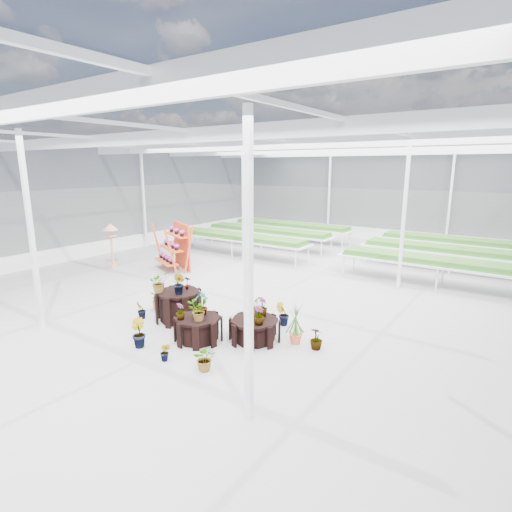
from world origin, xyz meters
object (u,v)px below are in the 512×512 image
Objects in this scene: plinth_mid at (198,329)px; plinth_low at (255,330)px; shelf_rack at (173,247)px; bird_table at (112,246)px; plinth_tall at (179,306)px.

plinth_mid reaches higher than plinth_low.
bird_table is at bearing -127.95° from shelf_rack.
plinth_mid is at bearing -14.25° from shelf_rack.
plinth_tall is at bearing -177.40° from plinth_low.
plinth_low is 8.42m from bird_table.
plinth_tall is 1.35m from plinth_mid.
shelf_rack is at bearing 140.94° from plinth_mid.
plinth_low is at bearing -4.40° from shelf_rack.
plinth_mid is at bearing -7.81° from bird_table.
plinth_mid is 0.60× the size of bird_table.
bird_table is at bearing 158.08° from plinth_tall.
plinth_tall is 0.66× the size of bird_table.
shelf_rack is at bearing 150.79° from plinth_low.
shelf_rack is (-3.79, 3.45, 0.48)m from plinth_tall.
plinth_mid is 0.94× the size of plinth_low.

